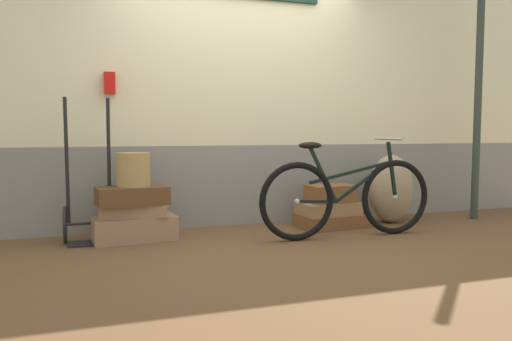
# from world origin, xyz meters

# --- Properties ---
(ground) EXTENTS (9.54, 5.20, 0.06)m
(ground) POSITION_xyz_m (0.00, 0.00, -0.03)
(ground) COLOR brown
(station_building) EXTENTS (7.54, 0.74, 2.79)m
(station_building) POSITION_xyz_m (0.01, 0.85, 1.40)
(station_building) COLOR gray
(station_building) RESTS_ON ground
(suitcase_0) EXTENTS (0.75, 0.42, 0.22)m
(suitcase_0) POSITION_xyz_m (-1.11, 0.35, 0.11)
(suitcase_0) COLOR #937051
(suitcase_0) RESTS_ON ground
(suitcase_1) EXTENTS (0.59, 0.35, 0.11)m
(suitcase_1) POSITION_xyz_m (-1.12, 0.35, 0.27)
(suitcase_1) COLOR #937051
(suitcase_1) RESTS_ON suitcase_0
(suitcase_2) EXTENTS (0.64, 0.40, 0.16)m
(suitcase_2) POSITION_xyz_m (-1.13, 0.32, 0.41)
(suitcase_2) COLOR brown
(suitcase_2) RESTS_ON suitcase_1
(suitcase_3) EXTENTS (0.71, 0.48, 0.14)m
(suitcase_3) POSITION_xyz_m (0.86, 0.35, 0.07)
(suitcase_3) COLOR brown
(suitcase_3) RESTS_ON ground
(suitcase_4) EXTENTS (0.62, 0.40, 0.12)m
(suitcase_4) POSITION_xyz_m (0.82, 0.36, 0.19)
(suitcase_4) COLOR #9E754C
(suitcase_4) RESTS_ON suitcase_3
(suitcase_5) EXTENTS (0.49, 0.33, 0.18)m
(suitcase_5) POSITION_xyz_m (0.85, 0.35, 0.34)
(suitcase_5) COLOR brown
(suitcase_5) RESTS_ON suitcase_4
(wicker_basket) EXTENTS (0.29, 0.29, 0.30)m
(wicker_basket) POSITION_xyz_m (-1.11, 0.34, 0.64)
(wicker_basket) COLOR #A8844C
(wicker_basket) RESTS_ON suitcase_2
(luggage_trolley) EXTENTS (0.44, 0.38, 1.27)m
(luggage_trolley) POSITION_xyz_m (-1.49, 0.42, 0.27)
(luggage_trolley) COLOR black
(luggage_trolley) RESTS_ON ground
(burlap_sack) EXTENTS (0.47, 0.40, 0.73)m
(burlap_sack) POSITION_xyz_m (1.56, 0.36, 0.36)
(burlap_sack) COLOR #9E8966
(burlap_sack) RESTS_ON ground
(bicycle) EXTENTS (1.71, 0.46, 0.92)m
(bicycle) POSITION_xyz_m (0.76, -0.14, 0.37)
(bicycle) COLOR black
(bicycle) RESTS_ON ground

